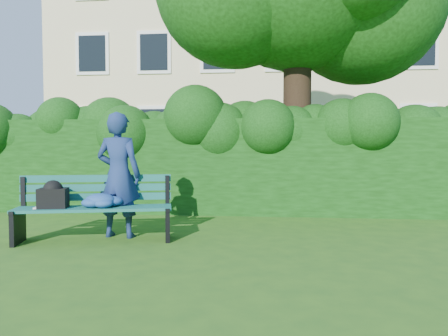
# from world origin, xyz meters

# --- Properties ---
(ground) EXTENTS (80.00, 80.00, 0.00)m
(ground) POSITION_xyz_m (0.00, 0.00, 0.00)
(ground) COLOR #295418
(ground) RESTS_ON ground
(apartment_building) EXTENTS (16.00, 8.08, 12.00)m
(apartment_building) POSITION_xyz_m (-0.00, 13.99, 6.00)
(apartment_building) COLOR beige
(apartment_building) RESTS_ON ground
(hedge) EXTENTS (10.00, 1.00, 1.80)m
(hedge) POSITION_xyz_m (0.00, 2.20, 0.90)
(hedge) COLOR black
(hedge) RESTS_ON ground
(park_bench) EXTENTS (2.15, 1.02, 0.89)m
(park_bench) POSITION_xyz_m (-1.74, -0.55, 0.51)
(park_bench) COLOR #0E4649
(park_bench) RESTS_ON ground
(man_reading) EXTENTS (0.68, 0.48, 1.78)m
(man_reading) POSITION_xyz_m (-1.42, -0.26, 0.89)
(man_reading) COLOR navy
(man_reading) RESTS_ON ground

